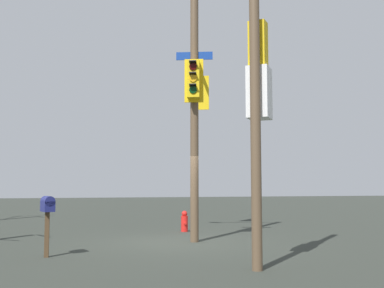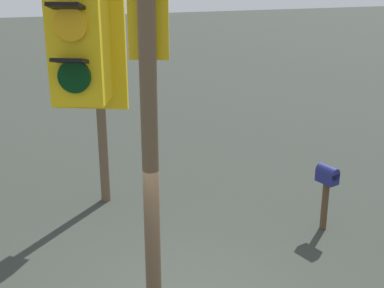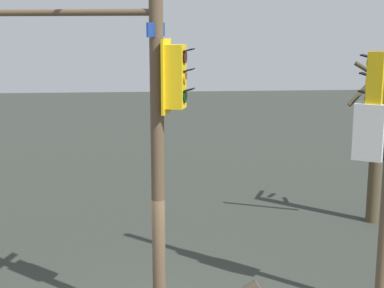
{
  "view_description": "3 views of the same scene",
  "coord_description": "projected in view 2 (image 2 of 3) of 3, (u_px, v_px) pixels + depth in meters",
  "views": [
    {
      "loc": [
        12.92,
        -2.41,
        1.72
      ],
      "look_at": [
        0.53,
        0.28,
        2.82
      ],
      "focal_mm": 42.01,
      "sensor_mm": 36.0,
      "label": 1
    },
    {
      "loc": [
        -7.4,
        1.78,
        5.61
      ],
      "look_at": [
        -0.33,
        -0.07,
        2.96
      ],
      "focal_mm": 52.04,
      "sensor_mm": 36.0,
      "label": 2
    },
    {
      "loc": [
        -0.25,
        -9.62,
        5.61
      ],
      "look_at": [
        0.57,
        0.1,
        3.6
      ],
      "focal_mm": 53.94,
      "sensor_mm": 36.0,
      "label": 3
    }
  ],
  "objects": [
    {
      "name": "mailbox",
      "position": [
        327.0,
        180.0,
        11.22
      ],
      "size": [
        0.5,
        0.38,
        1.41
      ],
      "rotation": [
        0.0,
        0.0,
        1.92
      ],
      "color": "#4C3823",
      "rests_on": "ground"
    },
    {
      "name": "main_signal_pole_assembly",
      "position": [
        151.0,
        9.0,
        6.56
      ],
      "size": [
        5.83,
        4.44,
        8.53
      ],
      "rotation": [
        0.0,
        0.0,
        2.84
      ],
      "color": "brown",
      "rests_on": "ground"
    },
    {
      "name": "secondary_pole_assembly",
      "position": [
        92.0,
        31.0,
        11.39
      ],
      "size": [
        0.79,
        0.69,
        7.81
      ],
      "rotation": [
        0.0,
        0.0,
        2.56
      ],
      "color": "brown",
      "rests_on": "ground"
    }
  ]
}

